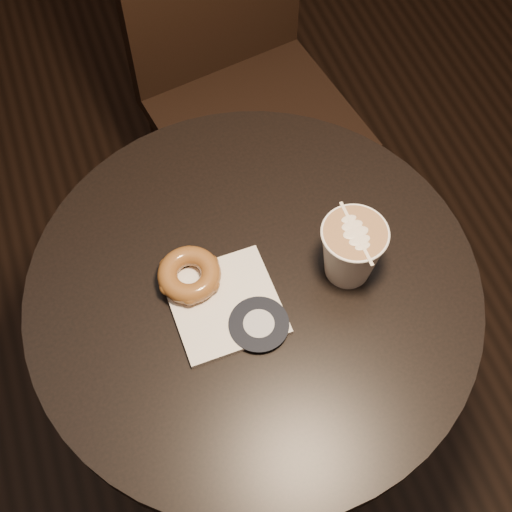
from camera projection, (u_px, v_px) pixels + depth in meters
name	position (u px, v px, depth m)	size (l,w,h in m)	color
cafe_table	(254.00, 338.00, 1.26)	(0.70, 0.70, 0.75)	black
chair	(235.00, 59.00, 1.56)	(0.47, 0.47, 1.04)	black
pastry_bag	(225.00, 304.00, 1.07)	(0.16, 0.16, 0.01)	white
doughnut	(189.00, 275.00, 1.07)	(0.10, 0.10, 0.03)	brown
latte_cup	(351.00, 252.00, 1.05)	(0.10, 0.10, 0.11)	white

